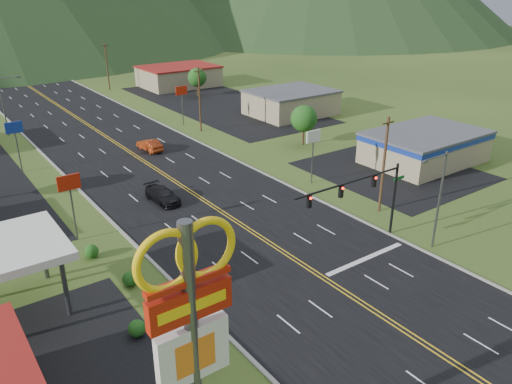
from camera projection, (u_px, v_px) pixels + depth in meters
ground at (453, 363)px, 31.22m from camera, size 500.00×500.00×0.00m
road at (453, 363)px, 31.22m from camera, size 20.00×460.00×0.04m
pylon_sign at (191, 327)px, 19.95m from camera, size 4.32×0.60×14.00m
traffic_signal at (365, 191)px, 43.09m from camera, size 13.10×0.43×7.00m
streetlight_east at (438, 195)px, 42.68m from camera, size 3.28×0.25×9.00m
streetlight_west at (5, 102)px, 75.24m from camera, size 3.28×0.25×9.00m
building_east_near at (425, 145)px, 65.15m from camera, size 15.40×10.40×4.10m
building_east_mid at (291, 102)px, 88.69m from camera, size 14.40×11.40×4.30m
building_east_far at (179, 76)px, 112.67m from camera, size 16.40×12.40×4.50m
pole_sign_west_a at (70, 189)px, 44.15m from camera, size 2.00×0.18×6.40m
pole_sign_west_b at (15, 133)px, 60.59m from camera, size 2.00×0.18×6.40m
pole_sign_east_a at (313, 142)px, 57.17m from camera, size 2.00×0.18×6.40m
pole_sign_east_b at (182, 94)px, 81.09m from camera, size 2.00×0.18×6.40m
tree_east_a at (304, 119)px, 71.43m from camera, size 3.84×3.84×5.82m
tree_east_b at (197, 77)px, 101.99m from camera, size 3.84×3.84×5.82m
utility_pole_a at (384, 164)px, 49.93m from camera, size 1.60×0.28×10.00m
utility_pole_b at (200, 99)px, 77.59m from camera, size 1.60×0.28×10.00m
utility_pole_c at (107, 66)px, 107.49m from camera, size 1.60×0.28×10.00m
utility_pole_d at (55, 48)px, 137.39m from camera, size 1.60×0.28×10.00m
car_dark_mid at (163, 195)px, 53.76m from camera, size 2.43×5.36×1.52m
car_red_far at (150, 145)px, 69.97m from camera, size 2.08×4.96×1.59m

